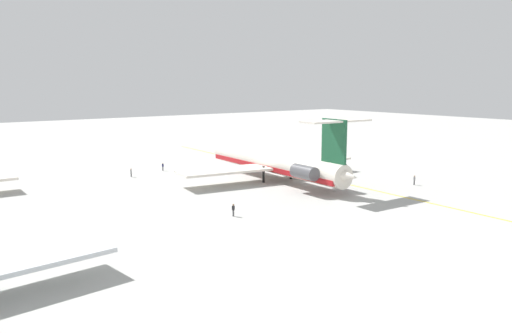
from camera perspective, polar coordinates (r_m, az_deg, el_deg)
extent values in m
plane|color=#ADADA8|center=(97.31, 6.51, -1.02)|extent=(352.84, 352.84, 0.00)
cylinder|color=silver|center=(92.14, 2.00, 0.49)|extent=(36.52, 5.14, 3.88)
cone|color=silver|center=(107.17, -3.79, 1.74)|extent=(4.17, 3.87, 3.73)
cone|color=silver|center=(78.41, 9.93, -0.98)|extent=(5.77, 3.50, 3.30)
cube|color=#B2191E|center=(92.28, 2.00, -0.04)|extent=(35.71, 5.19, 0.85)
cube|color=silver|center=(87.43, -3.61, -0.46)|extent=(8.26, 16.87, 0.39)
cube|color=silver|center=(99.08, 6.39, 0.67)|extent=(7.19, 16.57, 0.39)
cylinder|color=#515156|center=(80.47, 5.52, -0.65)|extent=(4.93, 2.42, 2.25)
cube|color=silver|center=(80.90, 5.89, -0.60)|extent=(2.95, 1.34, 0.47)
cylinder|color=#515156|center=(84.57, 8.77, -0.23)|extent=(4.93, 2.42, 2.25)
cube|color=silver|center=(84.12, 8.43, -0.27)|extent=(2.95, 1.34, 0.47)
cube|color=#195133|center=(79.40, 8.81, 2.86)|extent=(5.27, 0.57, 6.88)
cube|color=silver|center=(76.71, 7.38, 5.03)|extent=(3.83, 5.79, 0.27)
cube|color=silver|center=(80.99, 10.68, 5.18)|extent=(3.83, 5.79, 0.27)
cylinder|color=black|center=(101.47, -1.74, 0.32)|extent=(0.43, 0.43, 2.94)
cylinder|color=black|center=(89.67, 0.86, -0.90)|extent=(0.43, 0.43, 2.94)
cylinder|color=black|center=(93.35, 3.97, -0.51)|extent=(0.43, 0.43, 2.94)
cube|color=silver|center=(48.37, -24.38, -9.65)|extent=(6.86, 14.53, 0.44)
cylinder|color=black|center=(91.99, 17.50, -1.76)|extent=(0.10, 0.10, 0.80)
cylinder|color=black|center=(91.90, 17.43, -1.76)|extent=(0.10, 0.10, 0.80)
cylinder|color=gray|center=(91.81, 17.49, -1.32)|extent=(0.27, 0.27, 0.63)
sphere|color=#8C6647|center=(91.74, 17.50, -1.05)|extent=(0.25, 0.25, 0.25)
cylinder|color=gray|center=(91.92, 17.57, -1.29)|extent=(0.07, 0.07, 0.54)
cylinder|color=gray|center=(91.70, 17.40, -1.31)|extent=(0.07, 0.07, 0.54)
cylinder|color=black|center=(103.51, -10.52, -0.26)|extent=(0.10, 0.10, 0.79)
cylinder|color=black|center=(103.42, -10.46, -0.27)|extent=(0.10, 0.10, 0.79)
cylinder|color=#191E4C|center=(103.35, -10.50, 0.12)|extent=(0.26, 0.26, 0.62)
sphere|color=#DBB28E|center=(103.28, -10.51, 0.36)|extent=(0.25, 0.25, 0.25)
cylinder|color=#191E4C|center=(103.46, -10.57, 0.14)|extent=(0.07, 0.07, 0.53)
cylinder|color=#191E4C|center=(103.23, -10.43, 0.13)|extent=(0.07, 0.07, 0.53)
cylinder|color=black|center=(67.44, -2.63, -5.32)|extent=(0.10, 0.10, 0.81)
cylinder|color=black|center=(67.51, -2.52, -5.30)|extent=(0.10, 0.10, 0.81)
cylinder|color=#262628|center=(67.29, -2.58, -4.71)|extent=(0.27, 0.27, 0.64)
sphere|color=#8C6647|center=(67.19, -2.58, -4.34)|extent=(0.25, 0.25, 0.25)
cylinder|color=#262628|center=(67.20, -2.71, -4.71)|extent=(0.07, 0.07, 0.55)
cylinder|color=#262628|center=(67.38, -2.45, -4.67)|extent=(0.07, 0.07, 0.55)
cylinder|color=black|center=(98.06, -13.92, -0.92)|extent=(0.10, 0.10, 0.78)
cylinder|color=black|center=(97.96, -13.97, -0.94)|extent=(0.10, 0.10, 0.78)
cylinder|color=gray|center=(97.89, -13.96, -0.53)|extent=(0.26, 0.26, 0.62)
sphere|color=tan|center=(97.82, -13.97, -0.28)|extent=(0.24, 0.24, 0.24)
cylinder|color=gray|center=(98.01, -13.90, -0.50)|extent=(0.07, 0.07, 0.52)
cylinder|color=gray|center=(97.75, -14.03, -0.53)|extent=(0.07, 0.07, 0.52)
cone|color=#EA590F|center=(118.70, 2.39, 1.07)|extent=(0.40, 0.40, 0.55)
cube|color=gold|center=(97.86, 5.70, -0.94)|extent=(106.61, 3.49, 0.01)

